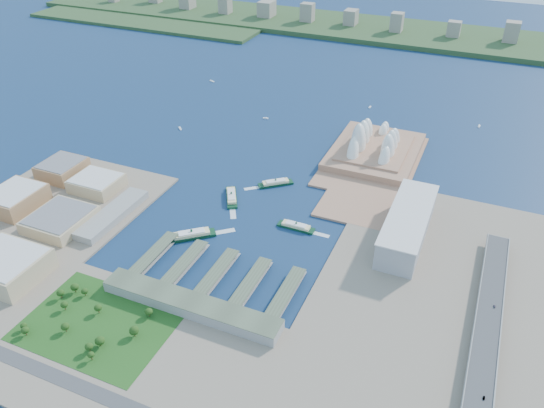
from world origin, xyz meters
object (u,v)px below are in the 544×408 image
at_px(ferry_b, 276,182).
at_px(ferry_c, 192,233).
at_px(ferry_a, 231,195).
at_px(car_c, 495,306).
at_px(toaster_building, 407,225).
at_px(ferry_d, 296,225).
at_px(opera_house, 376,137).
at_px(car_b, 484,398).

xyz_separation_m(ferry_b, ferry_c, (-46.64, -157.97, 0.84)).
distance_m(ferry_a, car_c, 362.91).
bearing_deg(car_c, ferry_b, -26.59).
bearing_deg(ferry_b, toaster_building, 35.21).
height_order(ferry_b, ferry_d, ferry_b).
height_order(opera_house, car_c, opera_house).
bearing_deg(car_c, toaster_building, -42.18).
height_order(opera_house, ferry_b, opera_house).
xyz_separation_m(toaster_building, ferry_a, (-240.92, -3.10, -15.38)).
bearing_deg(ferry_d, car_b, -126.72).
height_order(ferry_a, car_b, car_b).
relative_size(ferry_a, car_b, 13.18).
bearing_deg(ferry_c, toaster_building, -107.34).
xyz_separation_m(opera_house, ferry_a, (-150.92, -203.10, -26.88)).
distance_m(ferry_b, car_b, 412.04).
xyz_separation_m(ferry_a, car_b, (349.92, -214.87, 10.41)).
bearing_deg(ferry_d, ferry_c, 122.33).
height_order(opera_house, toaster_building, opera_house).
xyz_separation_m(opera_house, car_c, (199.00, -298.76, -16.49)).
distance_m(ferry_c, car_c, 354.87).
xyz_separation_m(ferry_d, car_c, (242.03, -65.74, 10.92)).
relative_size(ferry_a, ferry_c, 0.91).
distance_m(ferry_d, car_c, 251.04).
bearing_deg(car_b, ferry_b, 138.41).
height_order(ferry_d, car_b, car_b).
distance_m(toaster_building, ferry_d, 137.99).
xyz_separation_m(ferry_d, car_b, (242.03, -184.95, 10.94)).
distance_m(opera_house, toaster_building, 219.62).
bearing_deg(toaster_building, ferry_a, -179.26).
bearing_deg(ferry_d, opera_house, -9.80).
height_order(toaster_building, car_b, toaster_building).
bearing_deg(ferry_c, ferry_d, -98.33).
height_order(toaster_building, ferry_d, toaster_building).
distance_m(opera_house, car_c, 359.35).
xyz_separation_m(opera_house, ferry_b, (-109.08, -144.57, -27.21)).
distance_m(opera_house, ferry_c, 341.28).
relative_size(opera_house, car_b, 43.84).
bearing_deg(opera_house, ferry_d, -100.46).
xyz_separation_m(ferry_a, ferry_c, (-4.79, -99.43, 0.51)).
relative_size(ferry_c, car_c, 13.10).
relative_size(toaster_building, ferry_a, 2.86).
bearing_deg(ferry_c, opera_house, -67.23).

